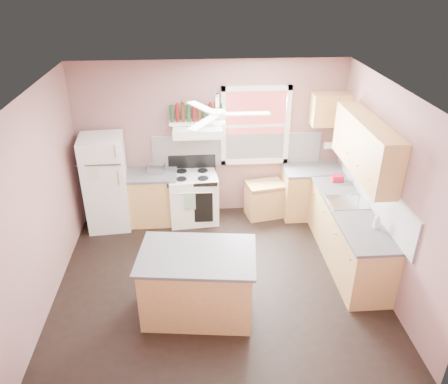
{
  "coord_description": "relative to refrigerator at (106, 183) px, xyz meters",
  "views": [
    {
      "loc": [
        -0.28,
        -4.96,
        4.05
      ],
      "look_at": [
        0.1,
        0.3,
        1.25
      ],
      "focal_mm": 35.0,
      "sensor_mm": 36.0,
      "label": 1
    }
  ],
  "objects": [
    {
      "name": "paper_towel",
      "position": [
        3.84,
        0.26,
        0.45
      ],
      "size": [
        0.26,
        0.12,
        0.12
      ],
      "primitive_type": "cylinder",
      "rotation": [
        0.0,
        1.57,
        0.0
      ],
      "color": "white",
      "rests_on": "wall_back"
    },
    {
      "name": "base_cabinet_right",
      "position": [
        3.72,
        -1.3,
        -0.37
      ],
      "size": [
        0.6,
        2.2,
        0.86
      ],
      "primitive_type": "cube",
      "color": "tan",
      "rests_on": "floor"
    },
    {
      "name": "backsplash_back",
      "position": [
        2.22,
        0.39,
        0.37
      ],
      "size": [
        2.9,
        0.03,
        0.55
      ],
      "primitive_type": "cube",
      "color": "white",
      "rests_on": "wall_back"
    },
    {
      "name": "wall_right",
      "position": [
        4.04,
        -1.6,
        0.55
      ],
      "size": [
        0.05,
        4.0,
        2.7
      ],
      "primitive_type": "cube",
      "color": "#845B58",
      "rests_on": "ground"
    },
    {
      "name": "stove",
      "position": [
        1.43,
        0.07,
        -0.37
      ],
      "size": [
        0.87,
        0.71,
        0.86
      ],
      "primitive_type": "cube",
      "rotation": [
        0.0,
        0.0,
        0.09
      ],
      "color": "white",
      "rests_on": "floor"
    },
    {
      "name": "island_top",
      "position": [
        1.47,
        -2.22,
        0.08
      ],
      "size": [
        1.53,
        1.1,
        0.04
      ],
      "primitive_type": "cube",
      "rotation": [
        0.0,
        0.0,
        -0.12
      ],
      "color": "#4F4F52",
      "rests_on": "island"
    },
    {
      "name": "upper_cabinet_right",
      "position": [
        3.85,
        -1.1,
        0.98
      ],
      "size": [
        0.33,
        1.8,
        0.76
      ],
      "primitive_type": "cube",
      "color": "tan",
      "rests_on": "wall_right"
    },
    {
      "name": "base_cabinet_corner",
      "position": [
        3.52,
        0.1,
        -0.37
      ],
      "size": [
        1.0,
        0.6,
        0.86
      ],
      "primitive_type": "cube",
      "color": "tan",
      "rests_on": "floor"
    },
    {
      "name": "range_hood",
      "position": [
        1.54,
        0.15,
        0.82
      ],
      "size": [
        0.78,
        0.5,
        0.14
      ],
      "primitive_type": "cube",
      "color": "white",
      "rests_on": "wall_back"
    },
    {
      "name": "backsplash_right",
      "position": [
        4.0,
        -1.3,
        0.37
      ],
      "size": [
        0.03,
        2.6,
        0.55
      ],
      "primitive_type": "cube",
      "color": "white",
      "rests_on": "wall_right"
    },
    {
      "name": "soap_bottle",
      "position": [
        3.86,
        -1.81,
        0.21
      ],
      "size": [
        0.09,
        0.09,
        0.23
      ],
      "primitive_type": "imported",
      "rotation": [
        0.0,
        0.0,
        6.21
      ],
      "color": "silver",
      "rests_on": "counter_right"
    },
    {
      "name": "red_caddy",
      "position": [
        3.76,
        -0.4,
        0.15
      ],
      "size": [
        0.18,
        0.12,
        0.1
      ],
      "primitive_type": "cube",
      "rotation": [
        0.0,
        0.0,
        0.01
      ],
      "color": "#B10F26",
      "rests_on": "counter_right"
    },
    {
      "name": "refrigerator",
      "position": [
        0.0,
        0.0,
        0.0
      ],
      "size": [
        0.74,
        0.72,
        1.61
      ],
      "primitive_type": "cube",
      "rotation": [
        0.0,
        0.0,
        0.09
      ],
      "color": "white",
      "rests_on": "floor"
    },
    {
      "name": "bottle_shelf",
      "position": [
        1.54,
        0.27,
        0.92
      ],
      "size": [
        0.9,
        0.26,
        0.03
      ],
      "primitive_type": "cube",
      "color": "white",
      "rests_on": "range_hood"
    },
    {
      "name": "ceiling",
      "position": [
        1.77,
        -1.6,
        1.9
      ],
      "size": [
        4.5,
        4.5,
        0.0
      ],
      "primitive_type": "plane",
      "color": "white",
      "rests_on": "ground"
    },
    {
      "name": "ceiling_fan_hub",
      "position": [
        1.77,
        -1.6,
        1.65
      ],
      "size": [
        0.2,
        0.2,
        0.08
      ],
      "primitive_type": "cylinder",
      "color": "white",
      "rests_on": "ceiling"
    },
    {
      "name": "wall_back",
      "position": [
        1.77,
        0.43,
        0.55
      ],
      "size": [
        4.5,
        0.05,
        2.7
      ],
      "primitive_type": "cube",
      "color": "#845B58",
      "rests_on": "ground"
    },
    {
      "name": "island",
      "position": [
        1.47,
        -2.22,
        -0.37
      ],
      "size": [
        1.44,
        1.01,
        0.86
      ],
      "primitive_type": "cube",
      "rotation": [
        0.0,
        0.0,
        -0.12
      ],
      "color": "tan",
      "rests_on": "floor"
    },
    {
      "name": "wine_bottles",
      "position": [
        1.54,
        0.27,
        1.08
      ],
      "size": [
        0.86,
        0.06,
        0.31
      ],
      "color": "#143819",
      "rests_on": "bottle_shelf"
    },
    {
      "name": "wall_left",
      "position": [
        -0.51,
        -1.6,
        0.55
      ],
      "size": [
        0.05,
        4.0,
        2.7
      ],
      "primitive_type": "cube",
      "color": "#845B58",
      "rests_on": "ground"
    },
    {
      "name": "counter_left",
      "position": [
        0.71,
        0.1,
        0.08
      ],
      "size": [
        0.92,
        0.62,
        0.04
      ],
      "primitive_type": "cube",
      "color": "#4F4F52",
      "rests_on": "base_cabinet_left"
    },
    {
      "name": "window_frame",
      "position": [
        2.52,
        0.36,
        0.8
      ],
      "size": [
        1.16,
        0.07,
        1.36
      ],
      "primitive_type": "cube",
      "color": "white",
      "rests_on": "wall_back"
    },
    {
      "name": "upper_cabinet_corner",
      "position": [
        3.72,
        0.23,
        1.1
      ],
      "size": [
        0.6,
        0.33,
        0.52
      ],
      "primitive_type": "cube",
      "color": "tan",
      "rests_on": "wall_back"
    },
    {
      "name": "floor",
      "position": [
        1.77,
        -1.6,
        -0.8
      ],
      "size": [
        4.5,
        4.5,
        0.0
      ],
      "primitive_type": "plane",
      "color": "black",
      "rests_on": "ground"
    },
    {
      "name": "sink",
      "position": [
        3.71,
        -1.1,
        0.09
      ],
      "size": [
        0.55,
        0.45,
        0.03
      ],
      "primitive_type": "cube",
      "color": "silver",
      "rests_on": "counter_right"
    },
    {
      "name": "toaster",
      "position": [
        0.83,
        0.11,
        0.19
      ],
      "size": [
        0.3,
        0.19,
        0.18
      ],
      "primitive_type": "cube",
      "rotation": [
        0.0,
        0.0,
        -0.12
      ],
      "color": "silver",
      "rests_on": "counter_left"
    },
    {
      "name": "faucet",
      "position": [
        3.87,
        -1.1,
        0.17
      ],
      "size": [
        0.03,
        0.03,
        0.14
      ],
      "primitive_type": "cylinder",
      "color": "silver",
      "rests_on": "sink"
    },
    {
      "name": "base_cabinet_left",
      "position": [
        0.71,
        0.1,
        -0.37
      ],
      "size": [
        0.9,
        0.6,
        0.86
      ],
      "primitive_type": "cube",
      "color": "tan",
      "rests_on": "floor"
    },
    {
      "name": "counter_corner",
      "position": [
        3.52,
        0.1,
        0.08
      ],
      "size": [
        1.02,
        0.62,
        0.04
      ],
      "primitive_type": "cube",
      "color": "#4F4F52",
      "rests_on": "base_cabinet_corner"
    },
    {
      "name": "counter_right",
      "position": [
        3.71,
        -1.3,
        0.08
      ],
      "size": [
        0.62,
        2.22,
        0.04
      ],
      "primitive_type": "cube",
      "color": "#4F4F52",
      "rests_on": "base_cabinet_right"
    },
    {
      "name": "cart",
      "position": [
        2.69,
        0.12,
        -0.49
      ],
      "size": [
        0.71,
        0.54,
        0.63
      ],
      "primitive_type": "cube",
      "rotation": [
        0.0,
        0.0,
        0.2
      ],
      "color": "tan",
      "rests_on": "floor"
    },
    {
      "name": "window_view",
      "position": [
        2.52,
        0.38,
        0.8
      ],
      "size": [
        1.0,
        0.02,
        1.2
      ],
      "primitive_type": "cube",
      "color": "maroon",
      "rests_on": "wall_back"
    }
  ]
}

